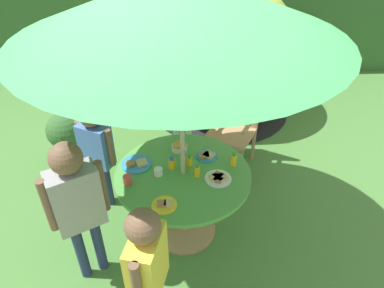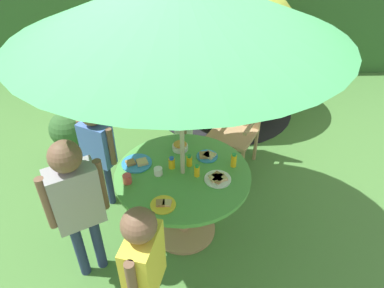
{
  "view_description": "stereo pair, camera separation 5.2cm",
  "coord_description": "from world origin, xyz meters",
  "views": [
    {
      "loc": [
        -0.03,
        -2.21,
        2.6
      ],
      "look_at": [
        0.08,
        0.06,
        0.96
      ],
      "focal_mm": 32.72,
      "sensor_mm": 36.0,
      "label": 1
    },
    {
      "loc": [
        0.02,
        -2.21,
        2.6
      ],
      "look_at": [
        0.08,
        0.06,
        0.96
      ],
      "focal_mm": 32.72,
      "sensor_mm": 36.0,
      "label": 2
    }
  ],
  "objects": [
    {
      "name": "potted_plant",
      "position": [
        -1.29,
        1.12,
        0.35
      ],
      "size": [
        0.43,
        0.43,
        0.64
      ],
      "color": "#595960",
      "rests_on": "ground_plane"
    },
    {
      "name": "garden_table",
      "position": [
        0.0,
        0.0,
        0.54
      ],
      "size": [
        1.14,
        1.14,
        0.71
      ],
      "color": "tan",
      "rests_on": "ground_plane"
    },
    {
      "name": "juice_bottle_near_right",
      "position": [
        0.06,
        0.09,
        0.76
      ],
      "size": [
        0.05,
        0.05,
        0.11
      ],
      "color": "yellow",
      "rests_on": "garden_table"
    },
    {
      "name": "plate_mid_left",
      "position": [
        -0.15,
        -0.37,
        0.72
      ],
      "size": [
        0.19,
        0.19,
        0.03
      ],
      "color": "yellow",
      "rests_on": "garden_table"
    },
    {
      "name": "juice_bottle_near_left",
      "position": [
        -0.09,
        0.07,
        0.76
      ],
      "size": [
        0.06,
        0.06,
        0.11
      ],
      "color": "yellow",
      "rests_on": "garden_table"
    },
    {
      "name": "plate_center_back",
      "position": [
        0.21,
        0.2,
        0.72
      ],
      "size": [
        0.19,
        0.19,
        0.03
      ],
      "color": "#338CD8",
      "rests_on": "garden_table"
    },
    {
      "name": "hedge_backdrop",
      "position": [
        0.0,
        3.8,
        0.95
      ],
      "size": [
        9.0,
        0.7,
        1.9
      ],
      "primitive_type": "cube",
      "color": "#33602D",
      "rests_on": "ground_plane"
    },
    {
      "name": "ground_plane",
      "position": [
        0.0,
        0.0,
        -0.01
      ],
      "size": [
        10.0,
        10.0,
        0.02
      ],
      "primitive_type": "cube",
      "color": "#477A38"
    },
    {
      "name": "snack_bowl",
      "position": [
        -0.02,
        0.32,
        0.75
      ],
      "size": [
        0.14,
        0.14,
        0.08
      ],
      "color": "white",
      "rests_on": "garden_table"
    },
    {
      "name": "child_in_yellow_shirt",
      "position": [
        -0.24,
        -0.91,
        0.78
      ],
      "size": [
        0.25,
        0.4,
        1.22
      ],
      "rotation": [
        0.0,
        0.0,
        1.31
      ],
      "color": "brown",
      "rests_on": "ground_plane"
    },
    {
      "name": "plate_back_edge",
      "position": [
        0.28,
        -0.1,
        0.72
      ],
      "size": [
        0.22,
        0.22,
        0.03
      ],
      "color": "white",
      "rests_on": "garden_table"
    },
    {
      "name": "plate_front_edge",
      "position": [
        -0.39,
        0.12,
        0.72
      ],
      "size": [
        0.26,
        0.26,
        0.03
      ],
      "color": "#338CD8",
      "rests_on": "garden_table"
    },
    {
      "name": "child_in_grey_shirt",
      "position": [
        -0.76,
        -0.4,
        0.84
      ],
      "size": [
        0.4,
        0.32,
        1.32
      ],
      "rotation": [
        0.0,
        0.0,
        0.48
      ],
      "color": "navy",
      "rests_on": "ground_plane"
    },
    {
      "name": "child_in_white_shirt",
      "position": [
        0.01,
        0.88,
        0.83
      ],
      "size": [
        0.22,
        0.44,
        1.31
      ],
      "rotation": [
        0.0,
        0.0,
        -1.59
      ],
      "color": "#3F3F47",
      "rests_on": "ground_plane"
    },
    {
      "name": "cup_near",
      "position": [
        -0.44,
        -0.11,
        0.75
      ],
      "size": [
        0.07,
        0.07,
        0.07
      ],
      "primitive_type": "cylinder",
      "color": "#E04C47",
      "rests_on": "garden_table"
    },
    {
      "name": "cup_far",
      "position": [
        -0.2,
        -0.02,
        0.74
      ],
      "size": [
        0.07,
        0.07,
        0.06
      ],
      "primitive_type": "cylinder",
      "color": "white",
      "rests_on": "garden_table"
    },
    {
      "name": "patio_umbrella",
      "position": [
        0.0,
        0.0,
        2.05
      ],
      "size": [
        2.17,
        2.17,
        2.25
      ],
      "color": "#B7AD8C",
      "rests_on": "ground_plane"
    },
    {
      "name": "wooden_chair",
      "position": [
        0.6,
        1.06,
        0.55
      ],
      "size": [
        0.65,
        0.65,
        1.03
      ],
      "rotation": [
        0.0,
        0.0,
        -0.51
      ],
      "color": "tan",
      "rests_on": "ground_plane"
    },
    {
      "name": "juice_bottle_far_right",
      "position": [
        0.12,
        -0.04,
        0.76
      ],
      "size": [
        0.05,
        0.05,
        0.11
      ],
      "color": "yellow",
      "rests_on": "garden_table"
    },
    {
      "name": "child_in_blue_shirt",
      "position": [
        -0.79,
        0.41,
        0.72
      ],
      "size": [
        0.35,
        0.28,
        1.12
      ],
      "rotation": [
        0.0,
        0.0,
        -0.48
      ],
      "color": "navy",
      "rests_on": "ground_plane"
    },
    {
      "name": "dome_tent",
      "position": [
        0.6,
        2.28,
        0.89
      ],
      "size": [
        2.05,
        2.05,
        1.8
      ],
      "rotation": [
        0.0,
        0.0,
        0.05
      ],
      "color": "#B2C63F",
      "rests_on": "ground_plane"
    },
    {
      "name": "juice_bottle_far_left",
      "position": [
        0.43,
        0.07,
        0.77
      ],
      "size": [
        0.05,
        0.05,
        0.13
      ],
      "color": "yellow",
      "rests_on": "garden_table"
    }
  ]
}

